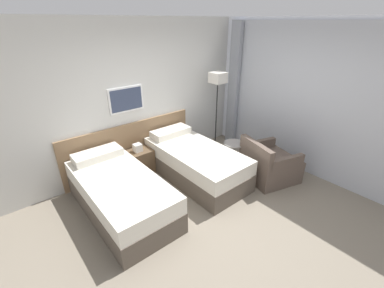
% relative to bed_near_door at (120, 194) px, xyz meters
% --- Properties ---
extents(ground_plane, '(16.00, 16.00, 0.00)m').
position_rel_bed_near_door_xyz_m(ground_plane, '(1.00, -1.05, -0.30)').
color(ground_plane, slate).
extents(wall_headboard, '(10.00, 0.10, 2.70)m').
position_rel_bed_near_door_xyz_m(wall_headboard, '(0.98, 1.04, 1.00)').
color(wall_headboard, silver).
rests_on(wall_headboard, ground_plane).
extents(wall_window, '(0.21, 4.57, 2.70)m').
position_rel_bed_near_door_xyz_m(wall_window, '(3.25, -1.16, 1.04)').
color(wall_window, white).
rests_on(wall_window, ground_plane).
extents(bed_near_door, '(0.96, 1.98, 0.72)m').
position_rel_bed_near_door_xyz_m(bed_near_door, '(0.00, 0.00, 0.00)').
color(bed_near_door, brown).
rests_on(bed_near_door, ground_plane).
extents(bed_near_window, '(0.96, 1.98, 0.72)m').
position_rel_bed_near_door_xyz_m(bed_near_window, '(1.46, 0.00, 0.00)').
color(bed_near_window, brown).
rests_on(bed_near_window, ground_plane).
extents(nightstand, '(0.49, 0.36, 0.61)m').
position_rel_bed_near_door_xyz_m(nightstand, '(0.73, 0.75, -0.06)').
color(nightstand, brown).
rests_on(nightstand, ground_plane).
extents(floor_lamp, '(0.28, 0.28, 1.70)m').
position_rel_bed_near_door_xyz_m(floor_lamp, '(2.55, 0.58, 1.17)').
color(floor_lamp, black).
rests_on(floor_lamp, ground_plane).
extents(side_table, '(0.39, 0.39, 0.54)m').
position_rel_bed_near_door_xyz_m(side_table, '(2.24, -0.23, 0.07)').
color(side_table, gray).
rests_on(side_table, ground_plane).
extents(armchair, '(1.02, 1.02, 0.77)m').
position_rel_bed_near_door_xyz_m(armchair, '(2.47, -0.88, -0.04)').
color(armchair, brown).
rests_on(armchair, ground_plane).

